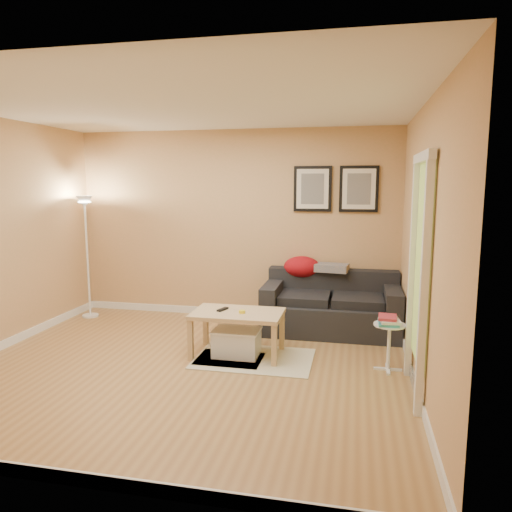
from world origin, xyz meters
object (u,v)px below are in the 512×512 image
at_px(coffee_table, 238,333).
at_px(storage_bin, 237,343).
at_px(side_table, 389,347).
at_px(book_stack, 389,320).
at_px(sofa, 331,303).
at_px(floor_lamp, 87,260).

bearing_deg(coffee_table, storage_bin, -71.64).
xyz_separation_m(side_table, book_stack, (-0.01, -0.01, 0.28)).
xyz_separation_m(sofa, coffee_table, (-0.95, -1.07, -0.13)).
bearing_deg(side_table, storage_bin, 177.51).
bearing_deg(coffee_table, sofa, 67.33).
bearing_deg(side_table, coffee_table, 175.91).
xyz_separation_m(sofa, floor_lamp, (-3.38, -0.01, 0.44)).
relative_size(side_table, book_stack, 1.84).
height_order(side_table, floor_lamp, floor_lamp).
bearing_deg(sofa, floor_lamp, -179.89).
height_order(storage_bin, side_table, side_table).
bearing_deg(book_stack, floor_lamp, -176.70).
height_order(book_stack, floor_lamp, floor_lamp).
distance_m(side_table, book_stack, 0.28).
bearing_deg(book_stack, side_table, 51.54).
xyz_separation_m(coffee_table, book_stack, (1.58, -0.12, 0.28)).
distance_m(book_stack, floor_lamp, 4.19).
bearing_deg(sofa, storage_bin, -130.68).
xyz_separation_m(storage_bin, floor_lamp, (-2.43, 1.10, 0.66)).
relative_size(book_stack, floor_lamp, 0.15).
bearing_deg(sofa, book_stack, -62.21).
bearing_deg(coffee_table, book_stack, 14.72).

